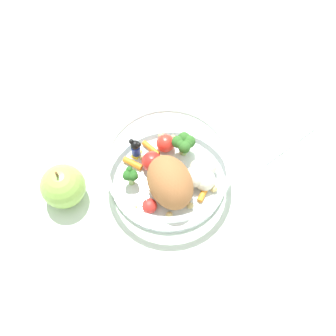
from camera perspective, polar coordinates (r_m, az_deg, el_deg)
ground_plane at (r=0.68m, az=1.43°, el=-1.54°), size 2.40×2.40×0.00m
food_container at (r=0.65m, az=0.31°, el=-0.53°), size 0.20×0.20×0.08m
loose_apple at (r=0.66m, az=-14.46°, el=-2.49°), size 0.07×0.07×0.08m
folded_napkin at (r=0.75m, az=13.42°, el=5.61°), size 0.15×0.12×0.01m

